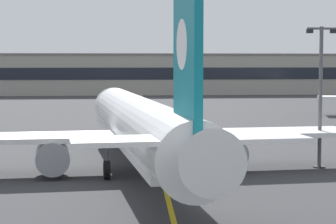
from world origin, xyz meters
TOP-DOWN VIEW (x-y plane):
  - ground_plane at (0.00, 0.00)m, footprint 400.00×400.00m
  - taxiway_centreline at (0.00, 30.00)m, footprint 7.51×179.87m
  - airliner_foreground at (-2.20, 11.27)m, footprint 32.30×41.52m
  - apron_lamp_post at (11.30, 12.73)m, footprint 2.24×0.90m
  - terminal_building at (-7.64, 124.46)m, footprint 167.24×12.40m

SIDE VIEW (x-z plane):
  - ground_plane at x=0.00m, z-range 0.00..0.00m
  - taxiway_centreline at x=0.00m, z-range 0.00..0.01m
  - airliner_foreground at x=-2.20m, z-range -2.46..9.19m
  - terminal_building at x=-7.64m, z-range 0.01..9.86m
  - apron_lamp_post at x=11.30m, z-range 0.29..10.84m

